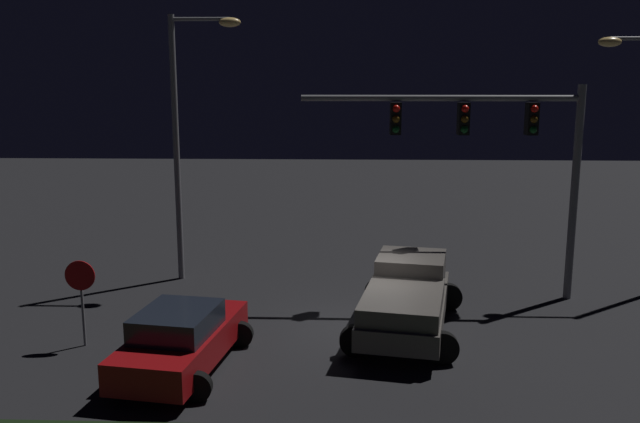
{
  "coord_description": "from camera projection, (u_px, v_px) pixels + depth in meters",
  "views": [
    {
      "loc": [
        -0.63,
        -17.21,
        6.56
      ],
      "look_at": [
        -1.28,
        0.64,
        3.08
      ],
      "focal_mm": 37.35,
      "sensor_mm": 36.0,
      "label": 1
    }
  ],
  "objects": [
    {
      "name": "ground_plane",
      "position": [
        366.0,
        327.0,
        18.11
      ],
      "size": [
        80.0,
        80.0,
        0.0
      ],
      "primitive_type": "plane",
      "color": "black"
    },
    {
      "name": "pickup_truck",
      "position": [
        407.0,
        293.0,
        17.81
      ],
      "size": [
        3.55,
        5.68,
        1.8
      ],
      "rotation": [
        0.0,
        0.0,
        1.38
      ],
      "color": "#514C47",
      "rests_on": "ground_plane"
    },
    {
      "name": "car_sedan",
      "position": [
        181.0,
        339.0,
        15.33
      ],
      "size": [
        2.92,
        4.62,
        1.51
      ],
      "rotation": [
        0.0,
        0.0,
        1.42
      ],
      "color": "maroon",
      "rests_on": "ground_plane"
    },
    {
      "name": "traffic_signal_gantry",
      "position": [
        495.0,
        139.0,
        19.69
      ],
      "size": [
        8.32,
        0.56,
        6.5
      ],
      "color": "slate",
      "rests_on": "ground_plane"
    },
    {
      "name": "street_lamp_left",
      "position": [
        188.0,
        119.0,
        21.59
      ],
      "size": [
        2.32,
        0.44,
        8.67
      ],
      "color": "slate",
      "rests_on": "ground_plane"
    },
    {
      "name": "stop_sign",
      "position": [
        81.0,
        287.0,
        16.54
      ],
      "size": [
        0.76,
        0.08,
        2.23
      ],
      "color": "slate",
      "rests_on": "ground_plane"
    }
  ]
}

